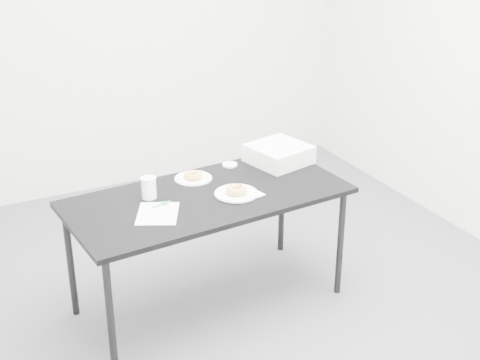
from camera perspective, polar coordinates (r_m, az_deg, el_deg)
name	(u,v)px	position (r m, az deg, el deg)	size (l,w,h in m)	color
floor	(223,300)	(4.22, -1.48, -10.20)	(4.00, 4.00, 0.00)	#4F4F54
wall_back	(112,26)	(5.47, -10.87, 12.81)	(4.00, 0.02, 2.70)	white
table	(208,203)	(3.86, -2.76, -2.00)	(1.67, 0.88, 0.73)	black
scorecard	(158,213)	(3.64, -7.04, -2.85)	(0.22, 0.27, 0.00)	white
logo_patch	(164,203)	(3.74, -6.51, -2.00)	(0.04, 0.04, 0.00)	green
pen	(161,204)	(3.73, -6.73, -2.09)	(0.01, 0.01, 0.13)	#0C8E89
napkin	(244,194)	(3.84, 0.35, -1.20)	(0.18, 0.18, 0.00)	white
plate_near	(236,193)	(3.83, -0.31, -1.16)	(0.25, 0.25, 0.01)	white
donut_near	(236,190)	(3.82, -0.32, -0.84)	(0.12, 0.12, 0.04)	gold
plate_far	(193,178)	(4.05, -4.01, 0.14)	(0.23, 0.23, 0.01)	white
donut_far	(193,175)	(4.04, -4.02, 0.41)	(0.11, 0.11, 0.04)	gold
coffee_cup	(149,188)	(3.80, -7.79, -0.66)	(0.08, 0.08, 0.13)	white
cup_lid	(230,165)	(4.22, -0.87, 1.31)	(0.09, 0.09, 0.01)	white
bakery_box	(279,154)	(4.27, 3.31, 2.25)	(0.34, 0.34, 0.11)	white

